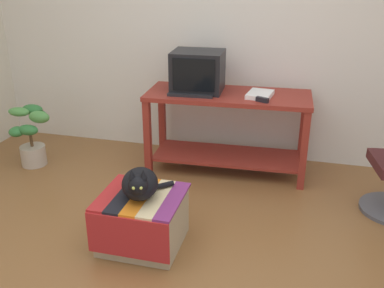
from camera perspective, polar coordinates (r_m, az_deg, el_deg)
ground_plane at (r=2.93m, az=-4.98°, el=-16.31°), size 14.00×14.00×0.00m
back_wall at (r=4.29m, az=3.82°, el=15.46°), size 8.00×0.10×2.60m
desk at (r=4.01m, az=4.64°, el=3.29°), size 1.49×0.64×0.75m
tv_monitor at (r=3.97m, az=0.76°, el=9.41°), size 0.47×0.40×0.36m
keyboard at (r=3.86m, az=-0.12°, el=6.53°), size 0.41×0.17×0.02m
book at (r=3.87m, az=8.85°, el=6.40°), size 0.23×0.29×0.04m
ottoman_with_blanket at (r=3.08m, az=-6.51°, el=-9.81°), size 0.56×0.53×0.38m
cat at (r=2.91m, az=-6.80°, el=-5.16°), size 0.34×0.40×0.26m
potted_plant at (r=4.45m, az=-20.22°, el=1.07°), size 0.45×0.40×0.57m
stapler at (r=3.72m, az=9.15°, el=5.71°), size 0.12×0.08×0.04m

